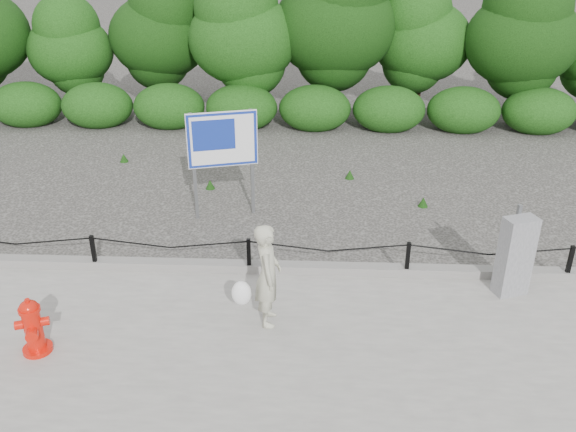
{
  "coord_description": "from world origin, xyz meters",
  "views": [
    {
      "loc": [
        1.0,
        -8.35,
        5.19
      ],
      "look_at": [
        0.61,
        0.2,
        1.0
      ],
      "focal_mm": 38.0,
      "sensor_mm": 36.0,
      "label": 1
    }
  ],
  "objects_px": {
    "utility_cabinet": "(515,256)",
    "fire_hydrant": "(33,327)",
    "advertising_sign": "(222,144)",
    "pedestrian": "(266,276)"
  },
  "relations": [
    {
      "from": "advertising_sign",
      "to": "fire_hydrant",
      "type": "bearing_deg",
      "value": -129.76
    },
    {
      "from": "pedestrian",
      "to": "advertising_sign",
      "type": "height_order",
      "value": "advertising_sign"
    },
    {
      "from": "fire_hydrant",
      "to": "advertising_sign",
      "type": "height_order",
      "value": "advertising_sign"
    },
    {
      "from": "fire_hydrant",
      "to": "pedestrian",
      "type": "height_order",
      "value": "pedestrian"
    },
    {
      "from": "utility_cabinet",
      "to": "fire_hydrant",
      "type": "bearing_deg",
      "value": 174.94
    },
    {
      "from": "fire_hydrant",
      "to": "advertising_sign",
      "type": "xyz_separation_m",
      "value": [
        1.88,
        4.3,
        1.0
      ]
    },
    {
      "from": "pedestrian",
      "to": "utility_cabinet",
      "type": "distance_m",
      "value": 3.73
    },
    {
      "from": "utility_cabinet",
      "to": "advertising_sign",
      "type": "xyz_separation_m",
      "value": [
        -4.68,
        2.59,
        0.76
      ]
    },
    {
      "from": "pedestrian",
      "to": "advertising_sign",
      "type": "bearing_deg",
      "value": 14.12
    },
    {
      "from": "utility_cabinet",
      "to": "advertising_sign",
      "type": "height_order",
      "value": "advertising_sign"
    }
  ]
}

